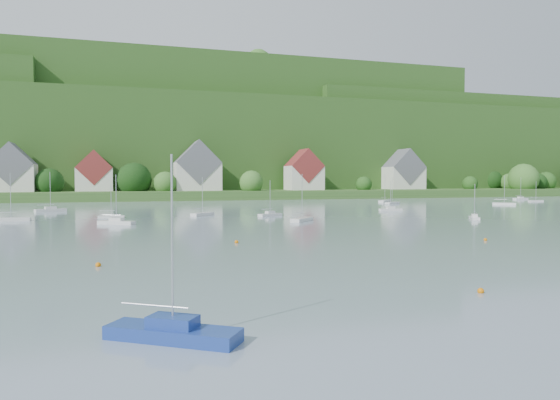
% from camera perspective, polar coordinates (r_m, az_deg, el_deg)
% --- Properties ---
extents(far_shore_strip, '(600.00, 60.00, 3.00)m').
position_cam_1_polar(far_shore_strip, '(202.14, -10.85, 0.66)').
color(far_shore_strip, '#2E5620').
rests_on(far_shore_strip, ground).
extents(forested_ridge, '(620.00, 181.22, 69.89)m').
position_cam_1_polar(forested_ridge, '(270.80, -12.41, 5.59)').
color(forested_ridge, '#193E14').
rests_on(forested_ridge, ground).
extents(village_building_0, '(14.00, 10.40, 16.00)m').
position_cam_1_polar(village_building_0, '(190.65, -27.10, 2.76)').
color(village_building_0, silver).
rests_on(village_building_0, far_shore_strip).
extents(village_building_1, '(12.00, 9.36, 14.00)m').
position_cam_1_polar(village_building_1, '(189.98, -19.53, 2.65)').
color(village_building_1, silver).
rests_on(village_building_1, far_shore_strip).
extents(village_building_2, '(16.00, 11.44, 18.00)m').
position_cam_1_polar(village_building_2, '(190.81, -8.97, 3.21)').
color(village_building_2, silver).
rests_on(village_building_2, far_shore_strip).
extents(village_building_3, '(13.00, 10.40, 15.50)m').
position_cam_1_polar(village_building_3, '(198.59, 2.63, 2.96)').
color(village_building_3, silver).
rests_on(village_building_3, far_shore_strip).
extents(village_building_4, '(15.00, 10.40, 16.50)m').
position_cam_1_polar(village_building_4, '(221.44, 13.30, 2.88)').
color(village_building_4, silver).
rests_on(village_building_4, far_shore_strip).
extents(near_sailboat_1, '(6.06, 4.90, 8.31)m').
position_cam_1_polar(near_sailboat_1, '(24.56, -11.58, -13.75)').
color(near_sailboat_1, navy).
rests_on(near_sailboat_1, ground).
extents(mooring_buoy_0, '(0.42, 0.42, 0.42)m').
position_cam_1_polar(mooring_buoy_0, '(35.96, 20.99, -9.42)').
color(mooring_buoy_0, orange).
rests_on(mooring_buoy_0, ground).
extents(mooring_buoy_2, '(0.39, 0.39, 0.39)m').
position_cam_1_polar(mooring_buoy_2, '(65.84, 21.44, -4.13)').
color(mooring_buoy_2, orange).
rests_on(mooring_buoy_2, ground).
extents(mooring_buoy_3, '(0.44, 0.44, 0.44)m').
position_cam_1_polar(mooring_buoy_3, '(59.17, -4.76, -4.69)').
color(mooring_buoy_3, orange).
rests_on(mooring_buoy_3, ground).
extents(mooring_buoy_5, '(0.46, 0.46, 0.46)m').
position_cam_1_polar(mooring_buoy_5, '(45.96, -19.17, -6.85)').
color(mooring_buoy_5, orange).
rests_on(mooring_buoy_5, ground).
extents(far_sailboat_cluster, '(202.70, 72.81, 8.71)m').
position_cam_1_polar(far_sailboat_cluster, '(120.63, -2.76, -0.93)').
color(far_sailboat_cluster, silver).
rests_on(far_sailboat_cluster, ground).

